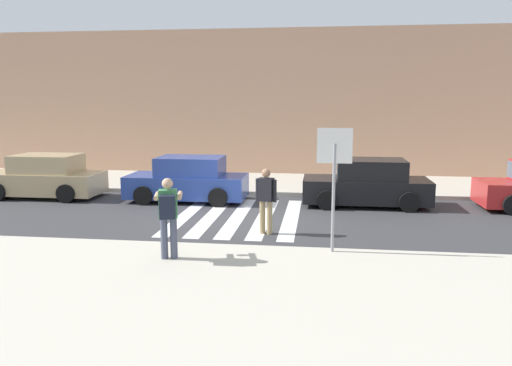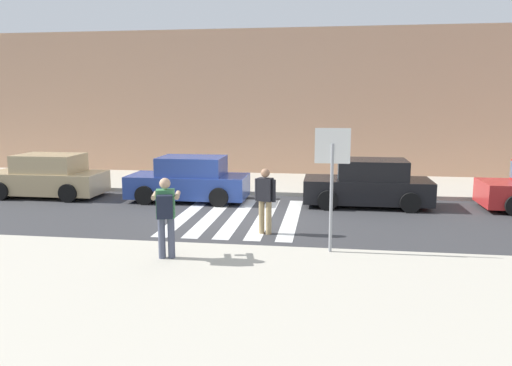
{
  "view_description": "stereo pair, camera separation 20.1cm",
  "coord_description": "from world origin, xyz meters",
  "px_view_note": "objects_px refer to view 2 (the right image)",
  "views": [
    {
      "loc": [
        2.42,
        -14.27,
        3.45
      ],
      "look_at": [
        0.6,
        -0.2,
        1.1
      ],
      "focal_mm": 35.0,
      "sensor_mm": 36.0,
      "label": 1
    },
    {
      "loc": [
        2.62,
        -14.24,
        3.45
      ],
      "look_at": [
        0.6,
        -0.2,
        1.1
      ],
      "focal_mm": 35.0,
      "sensor_mm": 36.0,
      "label": 2
    }
  ],
  "objects_px": {
    "pedestrian_crossing": "(265,197)",
    "parked_car_black": "(368,184)",
    "stop_sign": "(332,162)",
    "parked_car_blue": "(189,180)",
    "photographer_with_backpack": "(166,211)",
    "parked_car_tan": "(48,177)"
  },
  "relations": [
    {
      "from": "parked_car_blue",
      "to": "parked_car_black",
      "type": "relative_size",
      "value": 1.0
    },
    {
      "from": "parked_car_blue",
      "to": "stop_sign",
      "type": "bearing_deg",
      "value": -49.95
    },
    {
      "from": "parked_car_blue",
      "to": "pedestrian_crossing",
      "type": "bearing_deg",
      "value": -51.5
    },
    {
      "from": "photographer_with_backpack",
      "to": "parked_car_black",
      "type": "relative_size",
      "value": 0.42
    },
    {
      "from": "photographer_with_backpack",
      "to": "pedestrian_crossing",
      "type": "bearing_deg",
      "value": 57.61
    },
    {
      "from": "parked_car_blue",
      "to": "parked_car_black",
      "type": "distance_m",
      "value": 6.07
    },
    {
      "from": "parked_car_tan",
      "to": "parked_car_black",
      "type": "distance_m",
      "value": 11.35
    },
    {
      "from": "stop_sign",
      "to": "parked_car_blue",
      "type": "relative_size",
      "value": 0.67
    },
    {
      "from": "stop_sign",
      "to": "parked_car_blue",
      "type": "bearing_deg",
      "value": 130.05
    },
    {
      "from": "pedestrian_crossing",
      "to": "parked_car_blue",
      "type": "bearing_deg",
      "value": 128.5
    },
    {
      "from": "photographer_with_backpack",
      "to": "parked_car_tan",
      "type": "distance_m",
      "value": 9.48
    },
    {
      "from": "stop_sign",
      "to": "parked_car_blue",
      "type": "xyz_separation_m",
      "value": [
        -4.82,
        5.74,
        -1.41
      ]
    },
    {
      "from": "photographer_with_backpack",
      "to": "pedestrian_crossing",
      "type": "relative_size",
      "value": 1.0
    },
    {
      "from": "pedestrian_crossing",
      "to": "parked_car_tan",
      "type": "bearing_deg",
      "value": 154.84
    },
    {
      "from": "photographer_with_backpack",
      "to": "parked_car_black",
      "type": "bearing_deg",
      "value": 55.14
    },
    {
      "from": "pedestrian_crossing",
      "to": "parked_car_blue",
      "type": "relative_size",
      "value": 0.42
    },
    {
      "from": "photographer_with_backpack",
      "to": "parked_car_blue",
      "type": "relative_size",
      "value": 0.42
    },
    {
      "from": "pedestrian_crossing",
      "to": "photographer_with_backpack",
      "type": "bearing_deg",
      "value": -122.39
    },
    {
      "from": "pedestrian_crossing",
      "to": "parked_car_black",
      "type": "height_order",
      "value": "pedestrian_crossing"
    },
    {
      "from": "parked_car_black",
      "to": "photographer_with_backpack",
      "type": "bearing_deg",
      "value": -124.86
    },
    {
      "from": "photographer_with_backpack",
      "to": "parked_car_tan",
      "type": "xyz_separation_m",
      "value": [
        -6.67,
        6.72,
        -0.44
      ]
    },
    {
      "from": "photographer_with_backpack",
      "to": "parked_car_blue",
      "type": "height_order",
      "value": "photographer_with_backpack"
    }
  ]
}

